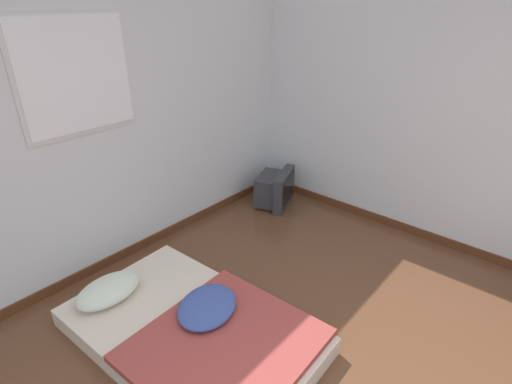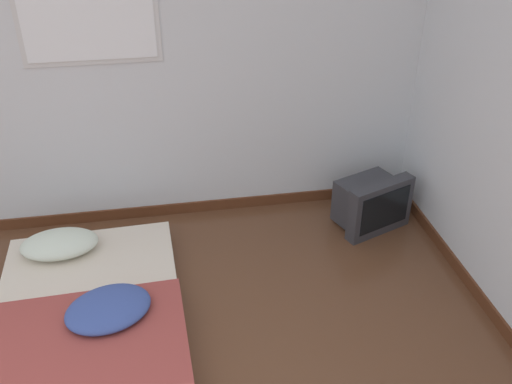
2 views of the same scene
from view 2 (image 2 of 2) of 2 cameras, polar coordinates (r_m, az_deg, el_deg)
The scene contains 3 objects.
wall_back at distance 4.20m, azimuth -19.82°, elevation 12.11°, with size 7.71×0.08×2.60m.
mattress_bed at distance 3.64m, azimuth -16.58°, elevation -12.59°, with size 1.20×1.88×0.29m.
crt_tv at distance 4.46m, azimuth 11.39°, elevation -1.06°, with size 0.60×0.51×0.43m.
Camera 2 is at (0.73, -1.28, 2.56)m, focal length 40.00 mm.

